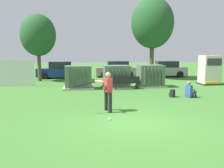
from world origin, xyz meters
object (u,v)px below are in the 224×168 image
at_px(backpack, 172,93).
at_px(parked_car_rightmost, 165,69).
at_px(seated_spectator, 190,91).
at_px(parked_car_left_of_center, 59,70).
at_px(parked_car_right_of_center, 116,69).
at_px(transformer_mid_west, 116,77).
at_px(park_bench, 126,82).
at_px(transformer_west, 78,78).
at_px(sports_ball, 110,119).
at_px(batter, 107,90).
at_px(transformer_mid_east, 150,76).
at_px(generator_enclosure, 210,70).

xyz_separation_m(backpack, parked_car_rightmost, (3.69, 10.91, 0.54)).
bearing_deg(seated_spectator, parked_car_left_of_center, 125.06).
distance_m(seated_spectator, parked_car_right_of_center, 12.10).
height_order(seated_spectator, parked_car_right_of_center, parked_car_right_of_center).
xyz_separation_m(transformer_mid_west, park_bench, (0.57, -0.82, -0.25)).
bearing_deg(backpack, parked_car_right_of_center, 96.42).
height_order(transformer_west, sports_ball, transformer_west).
bearing_deg(park_bench, transformer_west, 165.98).
relative_size(transformer_mid_west, parked_car_right_of_center, 0.49).
height_order(transformer_mid_west, park_bench, transformer_mid_west).
height_order(parked_car_left_of_center, parked_car_rightmost, same).
distance_m(batter, parked_car_left_of_center, 14.34).
bearing_deg(parked_car_right_of_center, sports_ball, -100.50).
relative_size(transformer_mid_east, backpack, 4.77).
bearing_deg(parked_car_left_of_center, parked_car_right_of_center, 4.28).
relative_size(batter, sports_ball, 19.33).
xyz_separation_m(transformer_mid_east, generator_enclosure, (5.05, 0.57, 0.35)).
distance_m(batter, sports_ball, 1.65).
relative_size(transformer_mid_west, batter, 1.21).
relative_size(park_bench, batter, 1.04).
distance_m(park_bench, parked_car_left_of_center, 9.48).
relative_size(transformer_west, parked_car_left_of_center, 0.50).
xyz_separation_m(parked_car_right_of_center, parked_car_rightmost, (5.00, -0.73, 0.00)).
distance_m(transformer_mid_east, batter, 8.16).
relative_size(transformer_west, seated_spectator, 2.18).
distance_m(seated_spectator, parked_car_rightmost, 11.49).
xyz_separation_m(transformer_mid_east, parked_car_rightmost, (3.71, 6.73, -0.04)).
bearing_deg(parked_car_rightmost, backpack, -108.68).
distance_m(transformer_west, seated_spectator, 7.60).
height_order(generator_enclosure, parked_car_rightmost, generator_enclosure).
distance_m(transformer_mid_west, park_bench, 1.03).
xyz_separation_m(transformer_mid_east, backpack, (0.02, -4.19, -0.57)).
xyz_separation_m(batter, parked_car_rightmost, (7.86, 13.75, -0.22)).
height_order(generator_enclosure, seated_spectator, generator_enclosure).
relative_size(transformer_west, sports_ball, 23.33).
bearing_deg(parked_car_rightmost, parked_car_left_of_center, 178.42).
bearing_deg(backpack, transformer_mid_west, 123.02).
bearing_deg(generator_enclosure, transformer_mid_west, -174.39).
bearing_deg(transformer_west, parked_car_right_of_center, 62.25).
height_order(transformer_mid_east, seated_spectator, transformer_mid_east).
distance_m(transformer_west, backpack, 6.69).
bearing_deg(parked_car_rightmost, transformer_mid_east, -118.86).
bearing_deg(seated_spectator, sports_ball, -142.80).
bearing_deg(park_bench, parked_car_right_of_center, 85.10).
bearing_deg(parked_car_rightmost, park_bench, -126.53).
xyz_separation_m(transformer_mid_east, sports_ball, (-4.23, -8.38, -0.74)).
bearing_deg(transformer_mid_west, transformer_mid_east, 3.90).
bearing_deg(sports_ball, transformer_mid_west, 78.71).
relative_size(park_bench, sports_ball, 20.03).
bearing_deg(seated_spectator, transformer_mid_west, 130.02).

